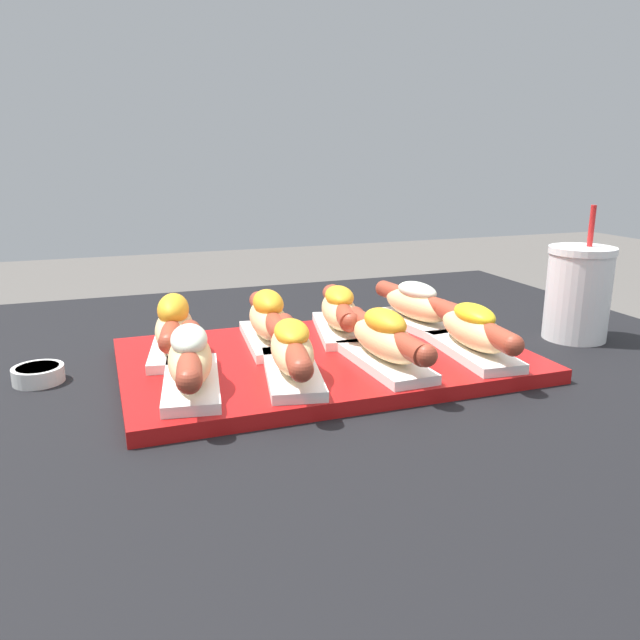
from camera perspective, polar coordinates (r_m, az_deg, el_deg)
patio_table at (r=1.02m, az=3.49°, el=-24.51°), size 1.07×1.07×0.76m
serving_tray at (r=0.82m, az=0.47°, el=-3.64°), size 0.52×0.32×0.02m
hot_dog_0 at (r=0.71m, az=-11.79°, el=-3.49°), size 0.08×0.21×0.07m
hot_dog_1 at (r=0.72m, az=-2.59°, el=-2.77°), size 0.09×0.20×0.07m
hot_dog_2 at (r=0.77m, az=6.11°, el=-1.77°), size 0.07×0.21×0.07m
hot_dog_3 at (r=0.82m, az=13.84°, el=-0.96°), size 0.07×0.21×0.07m
hot_dog_4 at (r=0.83m, az=-13.18°, el=-0.63°), size 0.09×0.21×0.08m
hot_dog_5 at (r=0.85m, az=-4.74°, el=0.05°), size 0.08×0.21×0.07m
hot_dog_6 at (r=0.90m, az=1.96°, el=0.82°), size 0.10×0.20×0.07m
hot_dog_7 at (r=0.95m, az=8.81°, el=1.37°), size 0.08×0.21×0.07m
sauce_bowl at (r=0.84m, az=-24.36°, el=-4.48°), size 0.06×0.06×0.02m
drink_cup at (r=1.01m, az=22.37°, el=2.35°), size 0.10×0.10×0.20m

